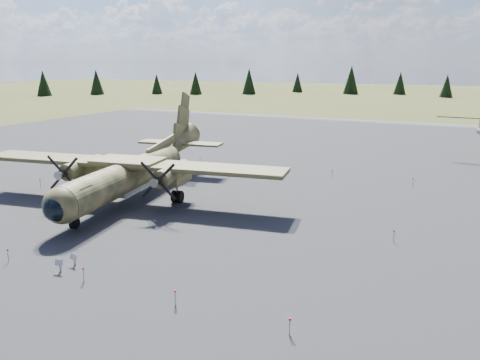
% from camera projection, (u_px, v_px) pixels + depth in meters
% --- Properties ---
extents(ground, '(500.00, 500.00, 0.00)m').
position_uv_depth(ground, '(185.00, 210.00, 38.39)').
color(ground, brown).
rests_on(ground, ground).
extents(apron, '(120.00, 120.00, 0.04)m').
position_uv_depth(apron, '(238.00, 183.00, 47.12)').
color(apron, '#5B5C60').
rests_on(apron, ground).
extents(transport_plane, '(27.96, 25.19, 9.21)m').
position_uv_depth(transport_plane, '(134.00, 168.00, 41.47)').
color(transport_plane, '#3F4324').
rests_on(transport_plane, ground).
extents(info_placard_left, '(0.49, 0.24, 0.75)m').
position_uv_depth(info_placard_left, '(74.00, 258.00, 27.70)').
color(info_placard_left, gray).
rests_on(info_placard_left, ground).
extents(info_placard_right, '(0.52, 0.30, 0.77)m').
position_uv_depth(info_placard_right, '(59.00, 264.00, 26.82)').
color(info_placard_right, gray).
rests_on(info_placard_right, ground).
extents(barrier_fence, '(33.12, 29.62, 0.85)m').
position_uv_depth(barrier_fence, '(180.00, 203.00, 38.40)').
color(barrier_fence, silver).
rests_on(barrier_fence, ground).
extents(treeline, '(324.15, 326.46, 10.97)m').
position_uv_depth(treeline, '(104.00, 149.00, 38.79)').
color(treeline, black).
rests_on(treeline, ground).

